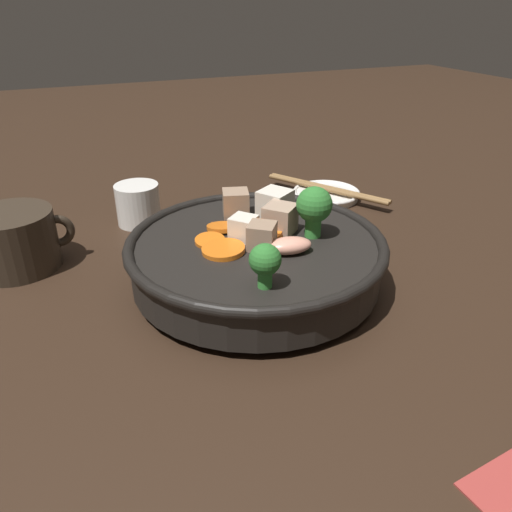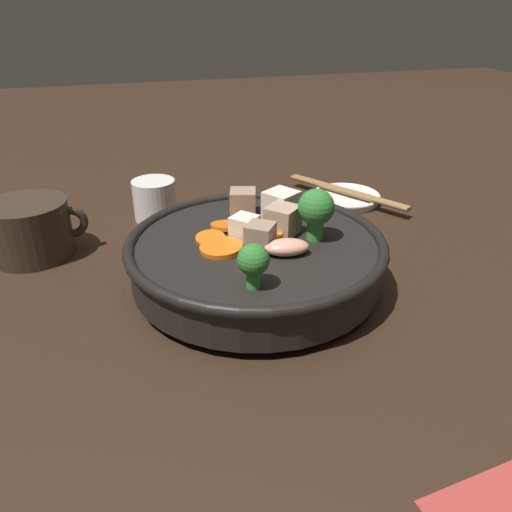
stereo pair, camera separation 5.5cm
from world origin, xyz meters
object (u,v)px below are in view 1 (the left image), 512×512
object	(u,v)px
chopsticks_pair	(327,188)
side_saucer	(326,194)
stirfry_bowl	(257,254)
tea_cup	(138,204)
dark_mug	(14,241)

from	to	relation	value
chopsticks_pair	side_saucer	bearing A→B (deg)	135.00
stirfry_bowl	chopsticks_pair	distance (m)	0.29
side_saucer	tea_cup	xyz separation A→B (m)	(-0.29, 0.02, 0.02)
stirfry_bowl	side_saucer	world-z (taller)	stirfry_bowl
dark_mug	chopsticks_pair	bearing A→B (deg)	6.91
tea_cup	chopsticks_pair	bearing A→B (deg)	-3.54
tea_cup	side_saucer	bearing A→B (deg)	-3.54
stirfry_bowl	side_saucer	xyz separation A→B (m)	(0.21, 0.20, -0.03)
chopsticks_pair	dark_mug	bearing A→B (deg)	-173.09
side_saucer	chopsticks_pair	xyz separation A→B (m)	(0.00, -0.00, 0.01)
dark_mug	chopsticks_pair	xyz separation A→B (m)	(0.45, 0.05, -0.02)
tea_cup	stirfry_bowl	bearing A→B (deg)	-68.32
tea_cup	dark_mug	size ratio (longest dim) A/B	0.51
side_saucer	tea_cup	size ratio (longest dim) A/B	1.75
stirfry_bowl	dark_mug	distance (m)	0.29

